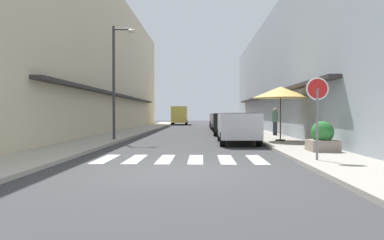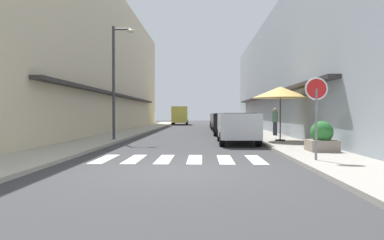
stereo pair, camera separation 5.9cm
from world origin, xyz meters
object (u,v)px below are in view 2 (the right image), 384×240
at_px(parked_car_mid, 227,121).
at_px(street_lamp, 117,71).
at_px(planter_corner, 322,138).
at_px(delivery_van, 180,114).
at_px(pedestrian_walking_near, 275,121).
at_px(parked_car_far, 222,120).
at_px(parked_car_near, 237,124).
at_px(parked_car_distant, 219,119).
at_px(round_street_sign, 316,97).
at_px(cafe_umbrella, 280,92).

xyz_separation_m(parked_car_mid, street_lamp, (-6.05, -5.78, 2.71)).
distance_m(parked_car_mid, planter_corner, 11.41).
distance_m(delivery_van, pedestrian_walking_near, 25.06).
height_order(parked_car_mid, parked_car_far, same).
bearing_deg(pedestrian_walking_near, parked_car_near, -72.72).
height_order(street_lamp, planter_corner, street_lamp).
distance_m(parked_car_mid, pedestrian_walking_near, 3.55).
distance_m(parked_car_near, parked_car_distant, 18.12).
xyz_separation_m(delivery_van, round_street_sign, (6.17, -35.19, 0.51)).
bearing_deg(street_lamp, parked_car_far, 61.87).
bearing_deg(parked_car_distant, cafe_umbrella, -83.21).
xyz_separation_m(parked_car_far, round_street_sign, (1.57, -19.02, 0.99)).
bearing_deg(parked_car_far, delivery_van, 105.89).
xyz_separation_m(parked_car_distant, pedestrian_walking_near, (2.75, -13.52, 0.08)).
bearing_deg(planter_corner, cafe_umbrella, 95.30).
bearing_deg(round_street_sign, parked_car_mid, 96.65).
bearing_deg(street_lamp, parked_car_distant, 70.47).
height_order(parked_car_far, delivery_van, delivery_van).
xyz_separation_m(parked_car_near, delivery_van, (-4.60, 28.54, 0.48)).
bearing_deg(parked_car_far, pedestrian_walking_near, -70.51).
height_order(parked_car_distant, pedestrian_walking_near, pedestrian_walking_near).
bearing_deg(parked_car_far, planter_corner, -81.31).
bearing_deg(pedestrian_walking_near, parked_car_distant, 149.76).
bearing_deg(round_street_sign, parked_car_near, 103.30).
height_order(parked_car_mid, delivery_van, delivery_van).
distance_m(parked_car_near, delivery_van, 28.91).
relative_size(parked_car_far, round_street_sign, 1.78).
height_order(delivery_van, pedestrian_walking_near, delivery_van).
bearing_deg(pedestrian_walking_near, planter_corner, -43.11).
bearing_deg(delivery_van, parked_car_mid, -78.03).
bearing_deg(delivery_van, street_lamp, -93.02).
xyz_separation_m(parked_car_near, parked_car_mid, (0.00, 6.84, -0.00)).
relative_size(parked_car_near, pedestrian_walking_near, 2.66).
bearing_deg(round_street_sign, delivery_van, 99.95).
distance_m(cafe_umbrella, planter_corner, 5.00).
height_order(parked_car_mid, planter_corner, parked_car_mid).
bearing_deg(parked_car_far, parked_car_mid, -90.00).
xyz_separation_m(delivery_van, planter_corner, (7.15, -32.82, -0.82)).
distance_m(parked_car_near, street_lamp, 6.71).
bearing_deg(parked_car_mid, cafe_umbrella, -71.97).
bearing_deg(planter_corner, parked_car_far, 98.69).
bearing_deg(delivery_van, planter_corner, -77.72).
bearing_deg(parked_car_near, cafe_umbrella, 8.96).
distance_m(parked_car_far, pedestrian_walking_near, 8.26).
xyz_separation_m(round_street_sign, planter_corner, (0.97, 2.37, -1.33)).
bearing_deg(parked_car_near, round_street_sign, -76.70).
bearing_deg(round_street_sign, parked_car_far, 94.72).
bearing_deg(cafe_umbrella, pedestrian_walking_near, 81.47).
bearing_deg(round_street_sign, planter_corner, 67.65).
height_order(parked_car_distant, delivery_van, delivery_van).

